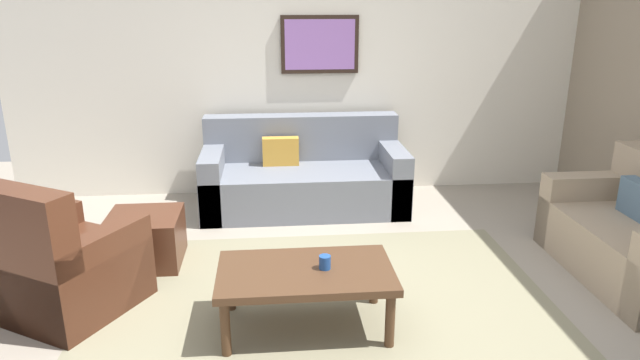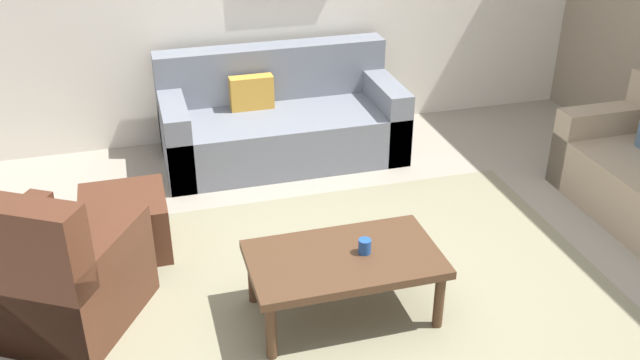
% 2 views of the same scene
% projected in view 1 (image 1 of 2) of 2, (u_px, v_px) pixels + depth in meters
% --- Properties ---
extents(ground_plane, '(8.00, 8.00, 0.00)m').
position_uv_depth(ground_plane, '(323.00, 311.00, 3.84)').
color(ground_plane, gray).
extents(rear_partition, '(6.00, 0.12, 2.80)m').
position_uv_depth(rear_partition, '(299.00, 60.00, 5.87)').
color(rear_partition, silver).
rests_on(rear_partition, ground_plane).
extents(area_rug, '(3.21, 2.52, 0.01)m').
position_uv_depth(area_rug, '(323.00, 310.00, 3.84)').
color(area_rug, gray).
rests_on(area_rug, ground_plane).
extents(couch_main, '(1.98, 0.94, 0.88)m').
position_uv_depth(couch_main, '(303.00, 177.00, 5.72)').
color(couch_main, slate).
rests_on(couch_main, ground_plane).
extents(armchair_leather, '(1.09, 1.09, 0.95)m').
position_uv_depth(armchair_leather, '(58.00, 270.00, 3.74)').
color(armchair_leather, '#4C2819').
rests_on(armchair_leather, ground_plane).
extents(ottoman, '(0.56, 0.56, 0.40)m').
position_uv_depth(ottoman, '(145.00, 239.00, 4.49)').
color(ottoman, '#4C2819').
rests_on(ottoman, ground_plane).
extents(coffee_table, '(1.10, 0.64, 0.41)m').
position_uv_depth(coffee_table, '(306.00, 277.00, 3.55)').
color(coffee_table, '#472D1C').
rests_on(coffee_table, ground_plane).
extents(cup, '(0.07, 0.07, 0.09)m').
position_uv_depth(cup, '(325.00, 262.00, 3.53)').
color(cup, '#1E478C').
rests_on(cup, coffee_table).
extents(framed_artwork, '(0.79, 0.04, 0.58)m').
position_uv_depth(framed_artwork, '(320.00, 45.00, 5.75)').
color(framed_artwork, black).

